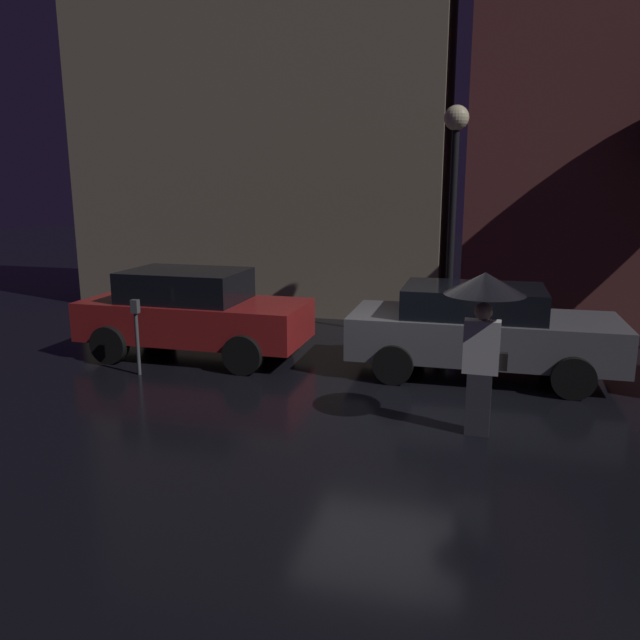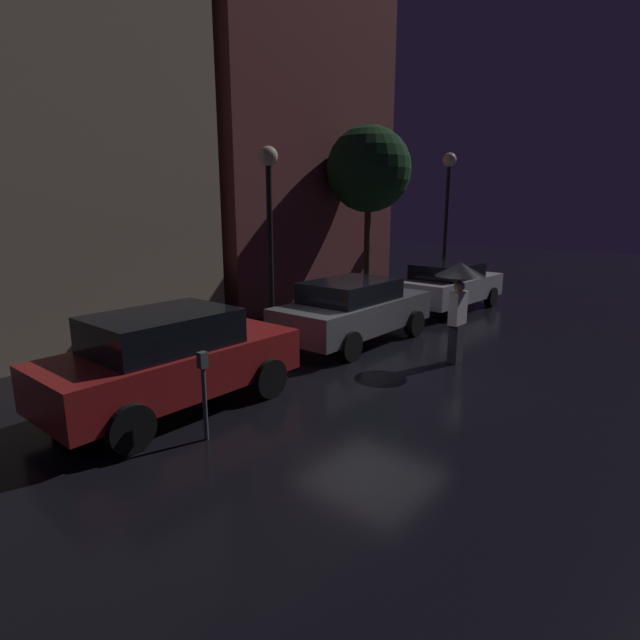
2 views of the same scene
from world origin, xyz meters
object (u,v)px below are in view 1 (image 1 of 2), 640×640
parked_car_red (193,312)px  pedestrian_with_umbrella (484,311)px  parking_meter (136,329)px  parked_car_grey (480,329)px  street_lamp_near (454,173)px

parked_car_red → pedestrian_with_umbrella: 5.69m
pedestrian_with_umbrella → parking_meter: bearing=-9.5°
pedestrian_with_umbrella → parked_car_grey: bearing=-87.4°
parked_car_red → street_lamp_near: 5.53m
parked_car_red → parked_car_grey: (5.06, 0.18, -0.04)m
street_lamp_near → parking_meter: bearing=-143.1°
parked_car_red → street_lamp_near: bearing=27.3°
parking_meter → parked_car_red: bearing=74.5°
street_lamp_near → pedestrian_with_umbrella: bearing=-81.4°
parked_car_red → parking_meter: size_ratio=3.21×
parked_car_red → pedestrian_with_umbrella: size_ratio=1.96×
pedestrian_with_umbrella → parking_meter: 5.63m
parked_car_red → parking_meter: 1.36m
parked_car_grey → pedestrian_with_umbrella: bearing=-89.9°
pedestrian_with_umbrella → street_lamp_near: bearing=-79.8°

